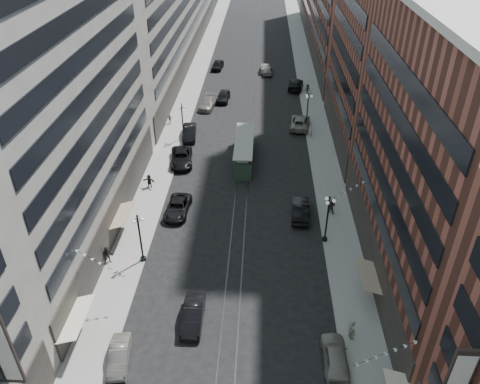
% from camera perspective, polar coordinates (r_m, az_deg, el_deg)
% --- Properties ---
extents(ground, '(220.00, 220.00, 0.00)m').
position_cam_1_polar(ground, '(73.88, 0.85, 8.01)').
color(ground, black).
rests_on(ground, ground).
extents(sidewalk_west, '(4.00, 180.00, 0.15)m').
position_cam_1_polar(sidewalk_west, '(84.03, -6.56, 11.04)').
color(sidewalk_west, gray).
rests_on(sidewalk_west, ground).
extents(sidewalk_east, '(4.00, 180.00, 0.15)m').
position_cam_1_polar(sidewalk_east, '(83.46, 8.81, 10.71)').
color(sidewalk_east, gray).
rests_on(sidewalk_east, ground).
extents(rail_west, '(0.12, 180.00, 0.02)m').
position_cam_1_polar(rail_west, '(83.06, 0.61, 10.94)').
color(rail_west, '#2D2D33').
rests_on(rail_west, ground).
extents(rail_east, '(0.12, 180.00, 0.02)m').
position_cam_1_polar(rail_east, '(83.03, 1.60, 10.92)').
color(rail_east, '#2D2D33').
rests_on(rail_east, ground).
extents(building_west_mid, '(8.00, 36.00, 28.00)m').
position_cam_1_polar(building_west_mid, '(47.51, -21.53, 9.42)').
color(building_west_mid, '#9E998C').
rests_on(building_west_mid, ground).
extents(building_east_mid, '(8.00, 30.00, 24.00)m').
position_cam_1_polar(building_east_mid, '(42.54, 22.89, 3.34)').
color(building_east_mid, brown).
rests_on(building_east_mid, ground).
extents(lamppost_sw_far, '(1.03, 1.14, 5.52)m').
position_cam_1_polar(lamppost_sw_far, '(46.26, -12.09, -5.32)').
color(lamppost_sw_far, black).
rests_on(lamppost_sw_far, sidewalk_west).
extents(lamppost_sw_mid, '(1.03, 1.14, 5.52)m').
position_cam_1_polar(lamppost_sw_mid, '(68.95, -7.03, 8.68)').
color(lamppost_sw_mid, black).
rests_on(lamppost_sw_mid, sidewalk_west).
extents(lamppost_se_far, '(1.03, 1.14, 5.52)m').
position_cam_1_polar(lamppost_se_far, '(48.54, 10.60, -3.07)').
color(lamppost_se_far, black).
rests_on(lamppost_se_far, sidewalk_east).
extents(lamppost_se_mid, '(1.03, 1.14, 5.52)m').
position_cam_1_polar(lamppost_se_mid, '(72.93, 8.22, 9.98)').
color(lamppost_se_mid, black).
rests_on(lamppost_se_mid, sidewalk_east).
extents(streetcar, '(2.44, 11.05, 3.06)m').
position_cam_1_polar(streetcar, '(63.50, 0.51, 5.01)').
color(streetcar, '#263B2A').
rests_on(streetcar, ground).
extents(car_1, '(1.98, 4.32, 1.37)m').
position_cam_1_polar(car_1, '(39.73, -14.51, -18.76)').
color(car_1, '#656159').
rests_on(car_1, ground).
extents(car_2, '(2.80, 5.58, 1.52)m').
position_cam_1_polar(car_2, '(53.73, -7.61, -1.87)').
color(car_2, black).
rests_on(car_2, ground).
extents(car_4, '(1.96, 4.83, 1.64)m').
position_cam_1_polar(car_4, '(39.09, 11.53, -19.04)').
color(car_4, gray).
rests_on(car_4, ground).
extents(car_5, '(1.74, 4.88, 1.60)m').
position_cam_1_polar(car_5, '(41.31, -5.76, -14.68)').
color(car_5, black).
rests_on(car_5, ground).
extents(pedestrian_2, '(1.04, 0.76, 1.92)m').
position_cam_1_polar(pedestrian_2, '(47.98, -15.83, -7.41)').
color(pedestrian_2, black).
rests_on(pedestrian_2, sidewalk_west).
extents(pedestrian_4, '(0.79, 1.22, 1.92)m').
position_cam_1_polar(pedestrian_4, '(40.67, 13.47, -16.04)').
color(pedestrian_4, '#BAB19A').
rests_on(pedestrian_4, sidewalk_east).
extents(car_7, '(3.60, 6.45, 1.70)m').
position_cam_1_polar(car_7, '(63.54, -7.15, 4.18)').
color(car_7, black).
rests_on(car_7, ground).
extents(car_8, '(2.93, 5.90, 1.65)m').
position_cam_1_polar(car_8, '(80.51, -3.97, 10.75)').
color(car_8, slate).
rests_on(car_8, ground).
extents(car_9, '(2.55, 5.22, 1.71)m').
position_cam_1_polar(car_9, '(99.49, -2.76, 15.21)').
color(car_9, black).
rests_on(car_9, ground).
extents(car_10, '(2.20, 5.46, 1.76)m').
position_cam_1_polar(car_10, '(53.11, 7.37, -2.16)').
color(car_10, black).
rests_on(car_10, ground).
extents(car_11, '(3.55, 6.43, 1.70)m').
position_cam_1_polar(car_11, '(73.77, 7.30, 8.43)').
color(car_11, gray).
rests_on(car_11, ground).
extents(car_12, '(3.28, 6.43, 1.79)m').
position_cam_1_polar(car_12, '(89.26, 6.79, 12.92)').
color(car_12, black).
rests_on(car_12, ground).
extents(car_13, '(2.39, 5.16, 1.71)m').
position_cam_1_polar(car_13, '(83.16, -2.05, 11.58)').
color(car_13, black).
rests_on(car_13, ground).
extents(car_14, '(1.68, 4.80, 1.58)m').
position_cam_1_polar(car_14, '(98.08, 3.09, 14.89)').
color(car_14, gray).
rests_on(car_14, ground).
extents(pedestrian_5, '(1.64, 0.74, 1.71)m').
position_cam_1_polar(pedestrian_5, '(58.67, -11.02, 1.33)').
color(pedestrian_5, black).
rests_on(pedestrian_5, sidewalk_west).
extents(pedestrian_6, '(1.02, 0.69, 1.59)m').
position_cam_1_polar(pedestrian_6, '(75.00, -8.55, 8.83)').
color(pedestrian_6, '#B9B299').
rests_on(pedestrian_6, sidewalk_west).
extents(pedestrian_7, '(1.00, 1.01, 1.88)m').
position_cam_1_polar(pedestrian_7, '(54.06, 11.15, -1.59)').
color(pedestrian_7, black).
rests_on(pedestrian_7, sidewalk_east).
extents(pedestrian_8, '(0.75, 0.65, 1.73)m').
position_cam_1_polar(pedestrian_8, '(70.64, 8.54, 7.32)').
color(pedestrian_8, beige).
rests_on(pedestrian_8, sidewalk_east).
extents(pedestrian_9, '(1.26, 0.69, 1.85)m').
position_cam_1_polar(pedestrian_9, '(86.51, 8.23, 12.28)').
color(pedestrian_9, black).
rests_on(pedestrian_9, sidewalk_east).
extents(car_extra_0, '(1.95, 4.71, 1.59)m').
position_cam_1_polar(car_extra_0, '(96.53, 3.38, 14.59)').
color(car_extra_0, slate).
rests_on(car_extra_0, ground).
extents(car_extra_1, '(2.33, 5.46, 1.75)m').
position_cam_1_polar(car_extra_1, '(70.40, -6.17, 7.28)').
color(car_extra_1, black).
rests_on(car_extra_1, ground).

